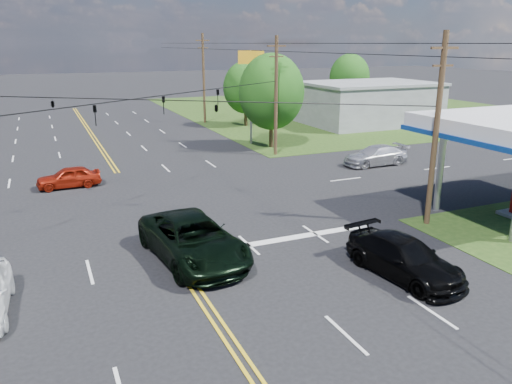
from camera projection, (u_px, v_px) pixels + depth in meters
name	position (u px, v px, depth m)	size (l,w,h in m)	color
ground	(139.00, 205.00, 28.59)	(280.00, 280.00, 0.00)	black
grass_ne	(346.00, 109.00, 70.07)	(46.00, 48.00, 0.03)	#1E3A12
stop_bar	(278.00, 240.00, 23.47)	(10.00, 0.50, 0.02)	silver
retail_ne	(368.00, 104.00, 56.98)	(14.00, 10.00, 4.40)	slate
pole_se	(436.00, 129.00, 24.23)	(1.60, 0.28, 9.50)	#3D2519
pole_ne	(276.00, 95.00, 40.05)	(1.60, 0.28, 9.50)	#3D2519
pole_right_far	(204.00, 77.00, 56.68)	(1.60, 0.28, 10.00)	#3D2519
span_wire_signals	(131.00, 99.00, 26.87)	(26.00, 18.00, 1.13)	black
power_lines	(135.00, 50.00, 24.37)	(26.04, 100.00, 0.64)	black
tree_right_a	(271.00, 92.00, 43.08)	(5.70, 5.70, 8.18)	#3D2519
tree_right_b	(246.00, 88.00, 54.77)	(4.94, 4.94, 7.09)	#3D2519
tree_far_r	(349.00, 77.00, 66.62)	(5.32, 5.32, 7.63)	#3D2519
pickup_dkgreen	(193.00, 239.00, 21.14)	(3.07, 6.65, 1.85)	black
suv_black	(404.00, 258.00, 19.71)	(2.16, 5.31, 1.54)	black
sedan_red	(69.00, 177.00, 31.95)	(1.58, 3.93, 1.34)	maroon
sedan_far	(375.00, 155.00, 37.78)	(2.07, 5.09, 1.48)	silver
polesign_ne	(251.00, 71.00, 44.12)	(2.26, 0.93, 8.32)	#A5A5AA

